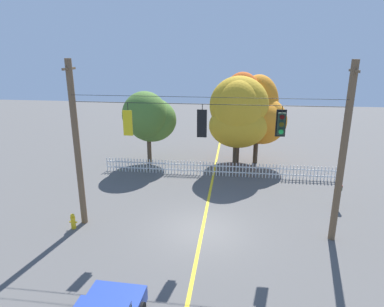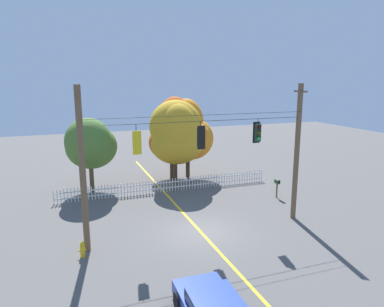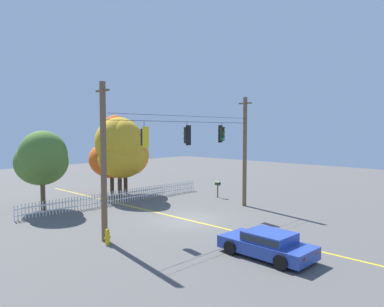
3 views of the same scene
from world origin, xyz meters
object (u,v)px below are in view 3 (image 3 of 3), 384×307
(parked_car, at_px, (267,244))
(traffic_signal_northbound_primary, at_px, (222,134))
(traffic_signal_westbound_side, at_px, (187,135))
(roadside_mailbox, at_px, (218,185))
(autumn_maple_near_fence, at_px, (42,159))
(autumn_maple_mid, at_px, (121,149))
(autumn_oak_far_east, at_px, (113,153))
(autumn_maple_far_west, at_px, (126,151))
(traffic_signal_northbound_secondary, at_px, (144,137))
(fire_hydrant, at_px, (107,237))

(parked_car, bearing_deg, traffic_signal_northbound_primary, 52.09)
(traffic_signal_westbound_side, distance_m, roadside_mailbox, 9.09)
(roadside_mailbox, bearing_deg, autumn_maple_near_fence, 154.42)
(autumn_maple_mid, xyz_separation_m, autumn_oak_far_east, (0.20, 1.48, -0.39))
(parked_car, distance_m, roadside_mailbox, 14.41)
(traffic_signal_westbound_side, bearing_deg, autumn_maple_far_west, 73.49)
(traffic_signal_northbound_primary, height_order, autumn_maple_far_west, autumn_maple_far_west)
(traffic_signal_westbound_side, bearing_deg, traffic_signal_northbound_primary, 0.33)
(autumn_oak_far_east, bearing_deg, traffic_signal_northbound_secondary, -115.78)
(autumn_maple_near_fence, height_order, autumn_maple_mid, autumn_maple_mid)
(traffic_signal_northbound_primary, bearing_deg, fire_hydrant, -176.00)
(traffic_signal_northbound_secondary, xyz_separation_m, autumn_maple_mid, (4.97, 9.21, -1.15))
(traffic_signal_northbound_secondary, bearing_deg, roadside_mailbox, 18.68)
(autumn_maple_far_west, bearing_deg, traffic_signal_westbound_side, -106.51)
(traffic_signal_northbound_primary, distance_m, roadside_mailbox, 6.75)
(autumn_maple_mid, bearing_deg, parked_car, -103.35)
(autumn_oak_far_east, relative_size, parked_car, 1.62)
(autumn_maple_far_west, relative_size, roadside_mailbox, 4.97)
(autumn_maple_far_west, bearing_deg, roadside_mailbox, -60.01)
(autumn_maple_near_fence, bearing_deg, traffic_signal_northbound_primary, -48.47)
(traffic_signal_westbound_side, height_order, fire_hydrant, traffic_signal_westbound_side)
(traffic_signal_westbound_side, height_order, roadside_mailbox, traffic_signal_westbound_side)
(autumn_maple_near_fence, distance_m, roadside_mailbox, 13.69)
(autumn_maple_mid, relative_size, autumn_oak_far_east, 0.97)
(parked_car, bearing_deg, traffic_signal_northbound_secondary, 98.34)
(autumn_maple_near_fence, bearing_deg, traffic_signal_northbound_secondary, -80.48)
(autumn_maple_near_fence, relative_size, autumn_maple_mid, 0.84)
(autumn_maple_mid, xyz_separation_m, roadside_mailbox, (5.60, -5.64, -2.99))
(traffic_signal_northbound_secondary, relative_size, traffic_signal_westbound_side, 1.02)
(fire_hydrant, bearing_deg, autumn_maple_far_west, 50.35)
(autumn_oak_far_east, bearing_deg, autumn_maple_near_fence, -169.00)
(autumn_maple_near_fence, xyz_separation_m, autumn_maple_far_west, (8.07, 1.25, 0.23))
(parked_car, bearing_deg, autumn_maple_mid, 76.65)
(traffic_signal_westbound_side, xyz_separation_m, roadside_mailbox, (7.23, 3.57, -4.20))
(traffic_signal_northbound_primary, relative_size, roadside_mailbox, 1.02)
(traffic_signal_northbound_primary, xyz_separation_m, roadside_mailbox, (3.85, 3.55, -4.26))
(autumn_oak_far_east, height_order, parked_car, autumn_oak_far_east)
(autumn_maple_near_fence, height_order, autumn_maple_far_west, autumn_maple_far_west)
(traffic_signal_northbound_secondary, relative_size, roadside_mailbox, 1.10)
(parked_car, relative_size, fire_hydrant, 5.37)
(traffic_signal_northbound_secondary, xyz_separation_m, autumn_oak_far_east, (5.16, 10.69, -1.54))
(traffic_signal_westbound_side, distance_m, traffic_signal_northbound_primary, 3.38)
(traffic_signal_northbound_primary, distance_m, autumn_maple_mid, 9.45)
(traffic_signal_westbound_side, relative_size, traffic_signal_northbound_primary, 1.06)
(autumn_maple_near_fence, xyz_separation_m, autumn_oak_far_east, (6.74, 1.31, 0.10))
(autumn_maple_mid, bearing_deg, traffic_signal_northbound_primary, -79.20)
(roadside_mailbox, bearing_deg, fire_hydrant, -162.54)
(traffic_signal_northbound_secondary, height_order, roadside_mailbox, traffic_signal_northbound_secondary)
(traffic_signal_northbound_secondary, bearing_deg, autumn_oak_far_east, 64.22)
(roadside_mailbox, bearing_deg, traffic_signal_westbound_side, -153.69)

